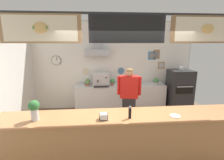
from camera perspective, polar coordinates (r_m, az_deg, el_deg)
ground_plane at (r=4.09m, az=3.82°, el=-21.63°), size 6.53×6.53×0.00m
back_wall_assembly at (r=5.71m, az=0.29°, el=5.50°), size 5.44×2.83×2.97m
service_counter at (r=3.39m, az=5.33°, el=-19.42°), size 4.75×0.69×1.01m
back_prep_counter at (r=5.77m, az=2.82°, el=-6.01°), size 2.98×0.57×0.91m
pizza_oven at (r=6.04m, az=21.77°, el=-3.48°), size 0.73×0.68×1.51m
shop_worker at (r=4.41m, az=5.74°, el=-6.02°), size 0.60×0.30×1.66m
espresso_machine at (r=5.51m, az=-3.74°, el=0.36°), size 0.52×0.50×0.43m
potted_sage at (r=5.54m, az=0.11°, el=-0.48°), size 0.17×0.17×0.22m
potted_basil at (r=5.69m, az=7.01°, el=-0.04°), size 0.25×0.25×0.27m
potted_thyme at (r=5.54m, az=-8.28°, el=-0.71°), size 0.19×0.19×0.22m
potted_oregano at (r=5.87m, az=14.55°, el=-0.28°), size 0.19×0.19×0.21m
condiment_plate at (r=3.28m, az=20.52°, el=-11.26°), size 0.19×0.19×0.01m
napkin_holder at (r=2.95m, az=-2.87°, el=-12.25°), size 0.15×0.14×0.12m
pepper_grinder at (r=2.98m, az=6.12°, el=-10.74°), size 0.05×0.05×0.23m
basil_vase at (r=3.14m, az=-24.77°, el=-9.01°), size 0.18×0.18×0.36m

